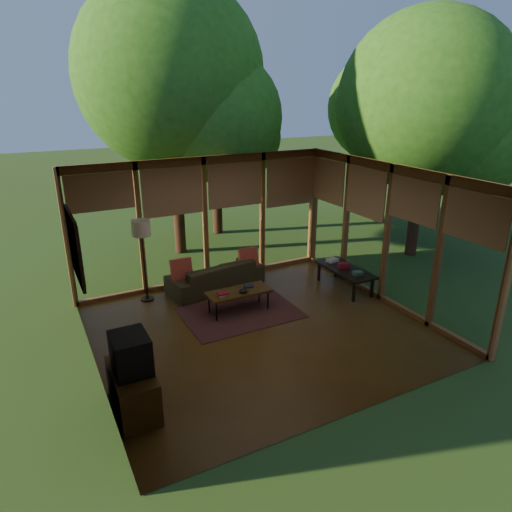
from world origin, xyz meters
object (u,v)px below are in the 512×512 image
sofa (215,275)px  coffee_table (239,293)px  television (131,353)px  floor_lamp (141,233)px  media_cabinet (133,390)px  side_console (345,270)px

sofa → coffee_table: sofa is taller
television → floor_lamp: bearing=72.7°
coffee_table → floor_lamp: bearing=137.1°
media_cabinet → television: bearing=0.0°
sofa → coffee_table: bearing=80.3°
media_cabinet → side_console: bearing=20.8°
sofa → media_cabinet: media_cabinet is taller
television → floor_lamp: (1.00, 3.22, 0.56)m
media_cabinet → side_console: 5.21m
television → coffee_table: television is taller
floor_lamp → coffee_table: size_ratio=1.38×
coffee_table → media_cabinet: bearing=-141.8°
sofa → television: (-2.44, -3.10, 0.56)m
coffee_table → side_console: side_console is taller
coffee_table → sofa: bearing=88.7°
sofa → side_console: size_ratio=1.44×
media_cabinet → sofa: bearing=51.6°
sofa → media_cabinet: size_ratio=2.02×
media_cabinet → floor_lamp: (1.02, 3.22, 1.11)m
side_console → media_cabinet: bearing=-159.2°
media_cabinet → floor_lamp: floor_lamp is taller
sofa → media_cabinet: 3.96m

